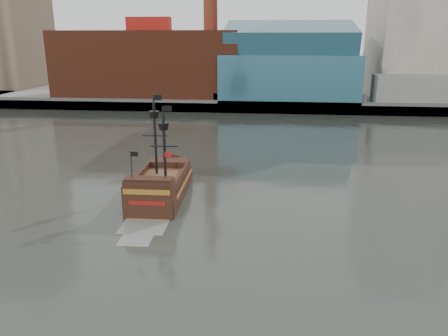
# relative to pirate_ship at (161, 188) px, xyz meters

# --- Properties ---
(ground) EXTENTS (400.00, 400.00, 0.00)m
(ground) POSITION_rel_pirate_ship_xyz_m (4.43, -10.23, -0.99)
(ground) COLOR #2B2E29
(ground) RESTS_ON ground
(promenade_far) EXTENTS (220.00, 60.00, 2.00)m
(promenade_far) POSITION_rel_pirate_ship_xyz_m (4.43, 81.77, 0.01)
(promenade_far) COLOR slate
(promenade_far) RESTS_ON ground
(seawall) EXTENTS (220.00, 1.00, 2.60)m
(seawall) POSITION_rel_pirate_ship_xyz_m (4.43, 52.27, 0.31)
(seawall) COLOR #4C4C49
(seawall) RESTS_ON ground
(pirate_ship) EXTENTS (5.01, 14.72, 10.93)m
(pirate_ship) POSITION_rel_pirate_ship_xyz_m (0.00, 0.00, 0.00)
(pirate_ship) COLOR black
(pirate_ship) RESTS_ON ground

